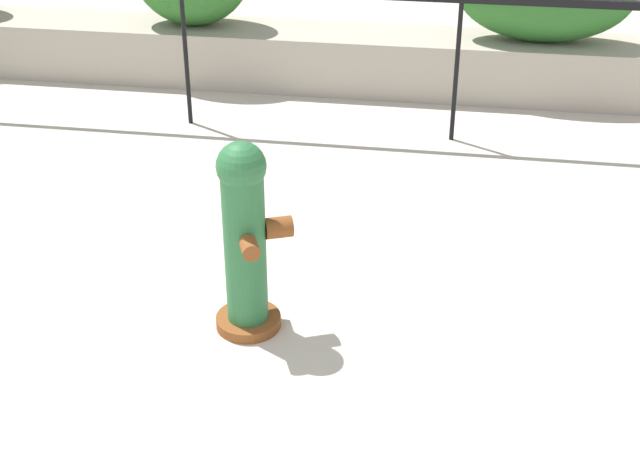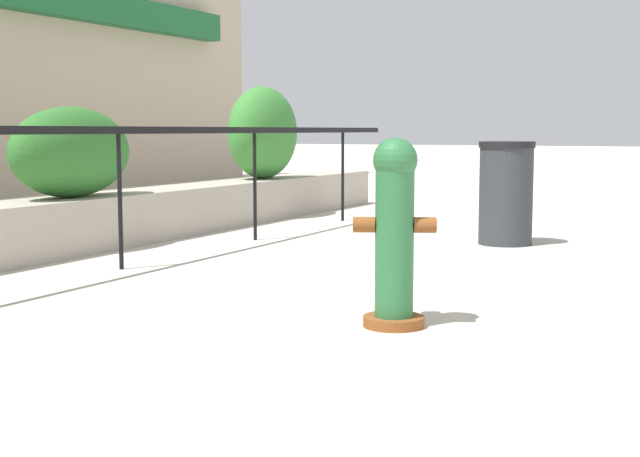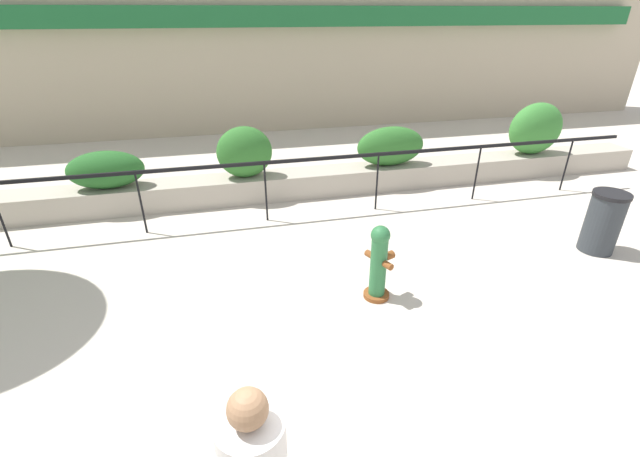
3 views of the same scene
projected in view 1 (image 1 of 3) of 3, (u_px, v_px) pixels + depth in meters
planter_wall_low at (223, 53)px, 8.21m from camera, size 18.00×0.70×0.50m
fence_railing_segment at (182, 0)px, 6.88m from camera, size 15.00×0.05×1.15m
fire_hydrant at (245, 237)px, 4.57m from camera, size 0.48×0.47×1.08m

